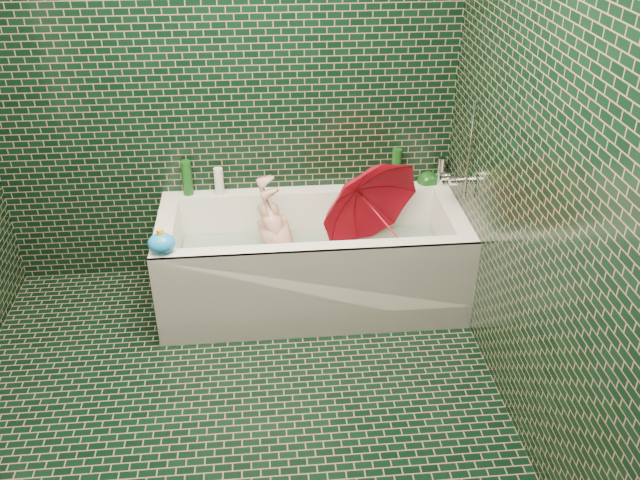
{
  "coord_description": "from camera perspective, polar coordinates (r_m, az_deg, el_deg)",
  "views": [
    {
      "loc": [
        0.19,
        -2.23,
        2.37
      ],
      "look_at": [
        0.48,
        0.82,
        0.51
      ],
      "focal_mm": 38.0,
      "sensor_mm": 36.0,
      "label": 1
    }
  ],
  "objects": [
    {
      "name": "bottle_left_short",
      "position": [
        3.97,
        -8.51,
        4.89
      ],
      "size": [
        0.05,
        0.05,
        0.17
      ],
      "primitive_type": "cylinder",
      "rotation": [
        0.0,
        0.0,
        -0.04
      ],
      "color": "white",
      "rests_on": "bathtub"
    },
    {
      "name": "faucet",
      "position": [
        3.77,
        11.75,
        5.45
      ],
      "size": [
        0.18,
        0.19,
        0.55
      ],
      "color": "silver",
      "rests_on": "wall_right"
    },
    {
      "name": "rubber_duck",
      "position": [
        4.08,
        6.65,
        5.06
      ],
      "size": [
        0.11,
        0.08,
        0.08
      ],
      "rotation": [
        0.0,
        0.0,
        -0.25
      ],
      "color": "yellow",
      "rests_on": "bathtub"
    },
    {
      "name": "water",
      "position": [
        3.87,
        -0.69,
        -1.21
      ],
      "size": [
        1.48,
        0.53,
        0.0
      ],
      "primitive_type": "cube",
      "color": "silver",
      "rests_on": "bathtub"
    },
    {
      "name": "soap_bottle_c",
      "position": [
        4.12,
        9.36,
        4.52
      ],
      "size": [
        0.15,
        0.15,
        0.17
      ],
      "primitive_type": "imported",
      "rotation": [
        0.0,
        0.0,
        0.15
      ],
      "color": "#144615",
      "rests_on": "bathtub"
    },
    {
      "name": "bottle_left_tall",
      "position": [
        4.0,
        -11.14,
        5.16
      ],
      "size": [
        0.06,
        0.06,
        0.21
      ],
      "primitive_type": "cylinder",
      "rotation": [
        0.0,
        0.0,
        -0.01
      ],
      "color": "#144615",
      "rests_on": "bathtub"
    },
    {
      "name": "wall_back",
      "position": [
        3.8,
        -8.24,
        13.74
      ],
      "size": [
        2.8,
        0.0,
        2.8
      ],
      "primitive_type": "plane",
      "rotation": [
        1.57,
        0.0,
        0.0
      ],
      "color": "black",
      "rests_on": "floor"
    },
    {
      "name": "wall_right",
      "position": [
        2.73,
        19.23,
        5.15
      ],
      "size": [
        0.0,
        2.8,
        2.8
      ],
      "primitive_type": "plane",
      "rotation": [
        1.57,
        0.0,
        -1.57
      ],
      "color": "black",
      "rests_on": "floor"
    },
    {
      "name": "umbrella",
      "position": [
        3.76,
        5.12,
        1.89
      ],
      "size": [
        0.91,
        0.92,
        0.87
      ],
      "primitive_type": "imported",
      "rotation": [
        0.34,
        -0.39,
        0.35
      ],
      "color": "red",
      "rests_on": "bathtub"
    },
    {
      "name": "child",
      "position": [
        3.87,
        -3.02,
        -1.07
      ],
      "size": [
        0.93,
        0.37,
        0.39
      ],
      "primitive_type": "imported",
      "rotation": [
        -1.37,
        0.0,
        -1.53
      ],
      "color": "tan",
      "rests_on": "bathtub"
    },
    {
      "name": "bathtub",
      "position": [
        3.9,
        -0.66,
        -2.44
      ],
      "size": [
        1.7,
        0.75,
        0.55
      ],
      "color": "white",
      "rests_on": "floor"
    },
    {
      "name": "bottle_right_tall",
      "position": [
        4.04,
        6.42,
        6.05
      ],
      "size": [
        0.07,
        0.07,
        0.24
      ],
      "primitive_type": "cylinder",
      "rotation": [
        0.0,
        0.0,
        -0.19
      ],
      "color": "#144615",
      "rests_on": "bathtub"
    },
    {
      "name": "bath_toy",
      "position": [
        3.47,
        -13.21,
        -0.24
      ],
      "size": [
        0.17,
        0.16,
        0.14
      ],
      "rotation": [
        0.0,
        0.0,
        -0.39
      ],
      "color": "#1988E7",
      "rests_on": "bathtub"
    },
    {
      "name": "soap_bottle_b",
      "position": [
        4.14,
        9.7,
        4.65
      ],
      "size": [
        0.11,
        0.11,
        0.19
      ],
      "primitive_type": "imported",
      "rotation": [
        0.0,
        0.0,
        -0.32
      ],
      "color": "#4D1B68",
      "rests_on": "bathtub"
    },
    {
      "name": "floor",
      "position": [
        3.26,
        -7.31,
        -15.8
      ],
      "size": [
        2.8,
        2.8,
        0.0
      ],
      "primitive_type": "plane",
      "color": "black",
      "rests_on": "ground"
    },
    {
      "name": "soap_bottle_a",
      "position": [
        4.17,
        9.96,
        4.78
      ],
      "size": [
        0.11,
        0.11,
        0.25
      ],
      "primitive_type": "imported",
      "rotation": [
        0.0,
        0.0,
        -0.18
      ],
      "color": "white",
      "rests_on": "bathtub"
    },
    {
      "name": "bath_mat",
      "position": [
        3.94,
        -0.68,
        -2.97
      ],
      "size": [
        1.35,
        0.47,
        0.01
      ],
      "primitive_type": "cube",
      "color": "green",
      "rests_on": "bathtub"
    },
    {
      "name": "bottle_right_pump",
      "position": [
        4.1,
        10.17,
        5.7
      ],
      "size": [
        0.06,
        0.06,
        0.18
      ],
      "primitive_type": "cylinder",
      "rotation": [
        0.0,
        0.0,
        -0.18
      ],
      "color": "silver",
      "rests_on": "bathtub"
    }
  ]
}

